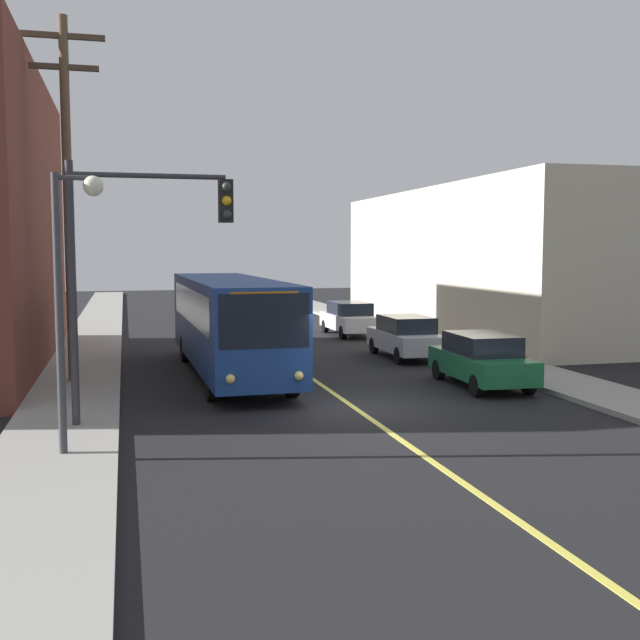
# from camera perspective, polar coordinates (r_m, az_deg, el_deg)

# --- Properties ---
(ground_plane) EXTENTS (120.00, 120.00, 0.00)m
(ground_plane) POSITION_cam_1_polar(r_m,az_deg,el_deg) (20.43, 2.53, -6.51)
(ground_plane) COLOR black
(sidewalk_left) EXTENTS (2.50, 90.00, 0.15)m
(sidewalk_left) POSITION_cam_1_polar(r_m,az_deg,el_deg) (29.47, -16.98, -2.94)
(sidewalk_left) COLOR gray
(sidewalk_left) RESTS_ON ground
(sidewalk_right) EXTENTS (2.50, 90.00, 0.15)m
(sidewalk_right) POSITION_cam_1_polar(r_m,az_deg,el_deg) (32.19, 9.77, -2.10)
(sidewalk_right) COLOR gray
(sidewalk_right) RESTS_ON ground
(lane_stripe_center) EXTENTS (0.16, 60.00, 0.01)m
(lane_stripe_center) POSITION_cam_1_polar(r_m,az_deg,el_deg) (34.88, -4.60, -1.59)
(lane_stripe_center) COLOR #D8CC4C
(lane_stripe_center) RESTS_ON ground
(building_right_warehouse) EXTENTS (12.00, 23.70, 7.16)m
(building_right_warehouse) POSITION_cam_1_polar(r_m,az_deg,el_deg) (41.52, 15.03, 4.30)
(building_right_warehouse) COLOR beige
(building_right_warehouse) RESTS_ON ground
(city_bus) EXTENTS (2.79, 12.20, 3.20)m
(city_bus) POSITION_cam_1_polar(r_m,az_deg,el_deg) (25.52, -6.76, -0.05)
(city_bus) COLOR navy
(city_bus) RESTS_ON ground
(parked_car_green) EXTENTS (1.97, 4.47, 1.62)m
(parked_car_green) POSITION_cam_1_polar(r_m,az_deg,el_deg) (23.85, 11.89, -2.86)
(parked_car_green) COLOR #196038
(parked_car_green) RESTS_ON ground
(parked_car_silver) EXTENTS (1.85, 4.42, 1.62)m
(parked_car_silver) POSITION_cam_1_polar(r_m,az_deg,el_deg) (29.62, 6.39, -1.20)
(parked_car_silver) COLOR #B7B7BC
(parked_car_silver) RESTS_ON ground
(parked_car_white) EXTENTS (1.90, 4.44, 1.62)m
(parked_car_white) POSITION_cam_1_polar(r_m,az_deg,el_deg) (37.19, 2.21, 0.15)
(parked_car_white) COLOR silver
(parked_car_white) RESTS_ON ground
(utility_pole_near) EXTENTS (2.40, 0.28, 10.90)m
(utility_pole_near) POSITION_cam_1_polar(r_m,az_deg,el_deg) (24.64, -18.22, 9.55)
(utility_pole_near) COLOR brown
(utility_pole_near) RESTS_ON sidewalk_left
(traffic_signal_left_corner) EXTENTS (3.75, 0.48, 6.00)m
(traffic_signal_left_corner) POSITION_cam_1_polar(r_m,az_deg,el_deg) (18.21, -13.13, 5.55)
(traffic_signal_left_corner) COLOR #2D2D33
(traffic_signal_left_corner) RESTS_ON sidewalk_left
(street_lamp_left) EXTENTS (0.98, 0.40, 5.50)m
(street_lamp_left) POSITION_cam_1_polar(r_m,az_deg,el_deg) (15.75, -18.06, 3.44)
(street_lamp_left) COLOR #38383D
(street_lamp_left) RESTS_ON sidewalk_left
(fire_hydrant) EXTENTS (0.44, 0.26, 0.84)m
(fire_hydrant) POSITION_cam_1_polar(r_m,az_deg,el_deg) (26.30, 14.64, -2.73)
(fire_hydrant) COLOR red
(fire_hydrant) RESTS_ON sidewalk_right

